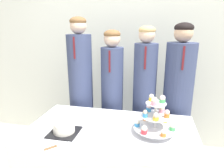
# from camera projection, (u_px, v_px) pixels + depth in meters

# --- Properties ---
(wall_back) EXTENTS (9.00, 0.06, 2.70)m
(wall_back) POSITION_uv_depth(u_px,v_px,m) (130.00, 43.00, 2.57)
(wall_back) COLOR silver
(wall_back) RESTS_ON ground_plane
(table) EXTENTS (1.38, 0.79, 0.74)m
(table) POSITION_uv_depth(u_px,v_px,m) (111.00, 167.00, 1.75)
(table) COLOR white
(table) RESTS_ON ground_plane
(round_cake) EXTENTS (0.23, 0.23, 0.12)m
(round_cake) POSITION_uv_depth(u_px,v_px,m) (64.00, 126.00, 1.57)
(round_cake) COLOR black
(round_cake) RESTS_ON table
(cake_knife) EXTENTS (0.22, 0.23, 0.01)m
(cake_knife) POSITION_uv_depth(u_px,v_px,m) (58.00, 145.00, 1.41)
(cake_knife) COLOR silver
(cake_knife) RESTS_ON table
(cupcake_stand) EXTENTS (0.33, 0.33, 0.32)m
(cupcake_stand) POSITION_uv_depth(u_px,v_px,m) (156.00, 117.00, 1.54)
(cupcake_stand) COLOR silver
(cupcake_stand) RESTS_ON table
(student_0) EXTENTS (0.27, 0.27, 1.65)m
(student_0) POSITION_uv_depth(u_px,v_px,m) (81.00, 95.00, 2.30)
(student_0) COLOR #384266
(student_0) RESTS_ON ground_plane
(student_1) EXTENTS (0.24, 0.25, 1.52)m
(student_1) POSITION_uv_depth(u_px,v_px,m) (112.00, 101.00, 2.24)
(student_1) COLOR #384266
(student_1) RESTS_ON ground_plane
(student_2) EXTENTS (0.24, 0.25, 1.56)m
(student_2) POSITION_uv_depth(u_px,v_px,m) (144.00, 102.00, 2.17)
(student_2) COLOR #384266
(student_2) RESTS_ON ground_plane
(student_3) EXTENTS (0.30, 0.30, 1.59)m
(student_3) POSITION_uv_depth(u_px,v_px,m) (177.00, 105.00, 2.10)
(student_3) COLOR #384266
(student_3) RESTS_ON ground_plane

